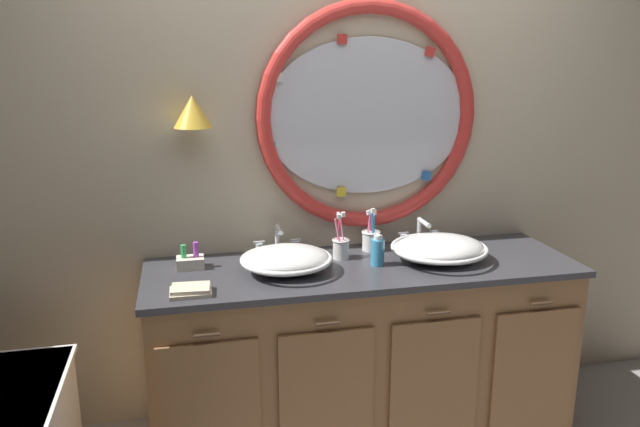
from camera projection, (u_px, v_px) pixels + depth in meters
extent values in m
cube|color=beige|center=(331.00, 155.00, 3.01)|extent=(6.40, 0.08, 2.60)
ellipsoid|color=silver|center=(368.00, 117.00, 2.95)|extent=(1.02, 0.02, 0.74)
torus|color=red|center=(369.00, 117.00, 2.94)|extent=(1.09, 0.07, 1.09)
cube|color=purple|center=(468.00, 115.00, 3.04)|extent=(0.05, 0.01, 0.05)
cube|color=red|center=(430.00, 52.00, 2.92)|extent=(0.05, 0.01, 0.05)
cube|color=red|center=(342.00, 39.00, 2.82)|extent=(0.05, 0.01, 0.05)
cube|color=silver|center=(278.00, 77.00, 2.80)|extent=(0.05, 0.01, 0.05)
cube|color=teal|center=(270.00, 147.00, 2.87)|extent=(0.05, 0.01, 0.05)
cube|color=yellow|center=(341.00, 192.00, 3.00)|extent=(0.04, 0.01, 0.04)
cube|color=#2866B7|center=(426.00, 176.00, 3.07)|extent=(0.05, 0.01, 0.05)
cylinder|color=#4C3823|center=(192.00, 106.00, 2.73)|extent=(0.02, 0.09, 0.02)
cone|color=gold|center=(192.00, 112.00, 2.69)|extent=(0.17, 0.17, 0.14)
cube|color=olive|center=(361.00, 351.00, 2.93)|extent=(1.93, 0.60, 0.82)
cube|color=#38383D|center=(363.00, 267.00, 2.82)|extent=(1.97, 0.64, 0.03)
cube|color=#38383D|center=(346.00, 262.00, 3.12)|extent=(1.93, 0.02, 0.11)
cube|color=olive|center=(211.00, 413.00, 2.49)|extent=(0.41, 0.02, 0.62)
cylinder|color=#422D1E|center=(207.00, 335.00, 2.39)|extent=(0.10, 0.01, 0.01)
cube|color=olive|center=(327.00, 399.00, 2.59)|extent=(0.41, 0.02, 0.62)
cylinder|color=#422D1E|center=(327.00, 324.00, 2.49)|extent=(0.10, 0.01, 0.01)
cube|color=olive|center=(434.00, 386.00, 2.69)|extent=(0.41, 0.02, 0.62)
cylinder|color=#422D1E|center=(439.00, 313.00, 2.59)|extent=(0.10, 0.01, 0.01)
cube|color=olive|center=(533.00, 374.00, 2.79)|extent=(0.41, 0.02, 0.62)
cylinder|color=#422D1E|center=(542.00, 304.00, 2.69)|extent=(0.10, 0.01, 0.01)
ellipsoid|color=white|center=(286.00, 259.00, 2.70)|extent=(0.39, 0.31, 0.12)
torus|color=white|center=(286.00, 259.00, 2.70)|extent=(0.41, 0.41, 0.02)
cylinder|color=silver|center=(286.00, 259.00, 2.70)|extent=(0.03, 0.03, 0.01)
ellipsoid|color=white|center=(439.00, 248.00, 2.85)|extent=(0.43, 0.34, 0.12)
torus|color=white|center=(439.00, 248.00, 2.85)|extent=(0.45, 0.45, 0.02)
cylinder|color=silver|center=(439.00, 248.00, 2.85)|extent=(0.03, 0.03, 0.01)
cylinder|color=silver|center=(278.00, 252.00, 2.95)|extent=(0.05, 0.05, 0.02)
cylinder|color=silver|center=(277.00, 238.00, 2.94)|extent=(0.02, 0.02, 0.12)
sphere|color=silver|center=(277.00, 226.00, 2.92)|extent=(0.03, 0.03, 0.03)
cylinder|color=silver|center=(279.00, 230.00, 2.87)|extent=(0.02, 0.12, 0.02)
cylinder|color=silver|center=(259.00, 249.00, 2.93)|extent=(0.04, 0.04, 0.06)
cylinder|color=silver|center=(296.00, 247.00, 2.97)|extent=(0.04, 0.04, 0.06)
cube|color=silver|center=(259.00, 243.00, 2.92)|extent=(0.05, 0.01, 0.01)
cube|color=silver|center=(295.00, 240.00, 2.96)|extent=(0.05, 0.01, 0.01)
cylinder|color=silver|center=(418.00, 242.00, 3.10)|extent=(0.05, 0.05, 0.02)
cylinder|color=silver|center=(419.00, 230.00, 3.09)|extent=(0.02, 0.02, 0.11)
sphere|color=silver|center=(419.00, 219.00, 3.07)|extent=(0.03, 0.03, 0.03)
cylinder|color=silver|center=(424.00, 223.00, 3.01)|extent=(0.02, 0.13, 0.02)
cylinder|color=silver|center=(403.00, 240.00, 3.08)|extent=(0.04, 0.04, 0.06)
cylinder|color=silver|center=(434.00, 238.00, 3.12)|extent=(0.04, 0.04, 0.06)
cube|color=silver|center=(403.00, 233.00, 3.07)|extent=(0.05, 0.01, 0.01)
cube|color=silver|center=(434.00, 231.00, 3.11)|extent=(0.05, 0.01, 0.01)
cylinder|color=white|center=(341.00, 249.00, 2.89)|extent=(0.08, 0.08, 0.09)
torus|color=white|center=(341.00, 240.00, 2.87)|extent=(0.08, 0.08, 0.01)
cylinder|color=pink|center=(343.00, 236.00, 2.87)|extent=(0.03, 0.01, 0.19)
cube|color=white|center=(344.00, 214.00, 2.85)|extent=(0.02, 0.02, 0.02)
cylinder|color=#E0383D|center=(338.00, 236.00, 2.88)|extent=(0.02, 0.02, 0.19)
cube|color=white|center=(338.00, 215.00, 2.86)|extent=(0.02, 0.02, 0.02)
cylinder|color=pink|center=(339.00, 238.00, 2.85)|extent=(0.04, 0.03, 0.18)
cube|color=white|center=(339.00, 216.00, 2.83)|extent=(0.02, 0.02, 0.03)
cylinder|color=white|center=(371.00, 241.00, 3.01)|extent=(0.09, 0.09, 0.09)
torus|color=white|center=(371.00, 232.00, 2.99)|extent=(0.09, 0.09, 0.01)
cylinder|color=#19ADB2|center=(374.00, 231.00, 2.99)|extent=(0.01, 0.03, 0.17)
cube|color=white|center=(374.00, 213.00, 2.97)|extent=(0.02, 0.02, 0.02)
cylinder|color=#E0383D|center=(371.00, 230.00, 3.01)|extent=(0.02, 0.03, 0.17)
cube|color=white|center=(371.00, 212.00, 2.99)|extent=(0.02, 0.02, 0.02)
cylinder|color=pink|center=(368.00, 232.00, 2.99)|extent=(0.03, 0.02, 0.17)
cube|color=white|center=(369.00, 213.00, 2.96)|extent=(0.02, 0.02, 0.02)
cylinder|color=blue|center=(373.00, 231.00, 2.98)|extent=(0.01, 0.02, 0.18)
cube|color=white|center=(373.00, 211.00, 2.95)|extent=(0.02, 0.02, 0.02)
cylinder|color=#388EBC|center=(378.00, 252.00, 2.78)|extent=(0.06, 0.06, 0.12)
cylinder|color=silver|center=(378.00, 237.00, 2.77)|extent=(0.04, 0.04, 0.02)
cylinder|color=silver|center=(379.00, 236.00, 2.75)|extent=(0.01, 0.04, 0.01)
cube|color=beige|center=(191.00, 292.00, 2.46)|extent=(0.17, 0.12, 0.02)
cube|color=beige|center=(191.00, 288.00, 2.46)|extent=(0.16, 0.12, 0.02)
cube|color=beige|center=(190.00, 263.00, 2.76)|extent=(0.12, 0.09, 0.05)
cylinder|color=green|center=(183.00, 251.00, 2.74)|extent=(0.02, 0.02, 0.06)
cylinder|color=purple|center=(196.00, 250.00, 2.75)|extent=(0.02, 0.02, 0.07)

